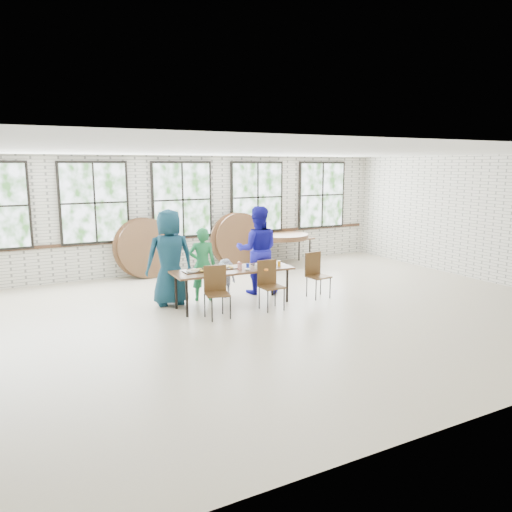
# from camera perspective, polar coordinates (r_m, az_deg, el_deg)

# --- Properties ---
(room) EXTENTS (12.00, 12.00, 12.00)m
(room) POSITION_cam_1_polar(r_m,az_deg,el_deg) (13.10, -8.43, 6.17)
(room) COLOR beige
(room) RESTS_ON ground
(dining_table) EXTENTS (2.43, 0.89, 0.74)m
(dining_table) POSITION_cam_1_polar(r_m,az_deg,el_deg) (9.86, -2.67, -1.79)
(dining_table) COLOR brown
(dining_table) RESTS_ON ground
(chair_near_left) EXTENTS (0.50, 0.49, 0.95)m
(chair_near_left) POSITION_cam_1_polar(r_m,az_deg,el_deg) (9.18, -4.58, -3.57)
(chair_near_left) COLOR #51361B
(chair_near_left) RESTS_ON ground
(chair_near_right) EXTENTS (0.42, 0.41, 0.95)m
(chair_near_right) POSITION_cam_1_polar(r_m,az_deg,el_deg) (9.67, 1.52, -2.81)
(chair_near_right) COLOR #51361B
(chair_near_right) RESTS_ON ground
(chair_spare) EXTENTS (0.46, 0.45, 0.95)m
(chair_spare) POSITION_cam_1_polar(r_m,az_deg,el_deg) (10.61, 6.83, -1.70)
(chair_spare) COLOR #51361B
(chair_spare) RESTS_ON ground
(adult_teal) EXTENTS (0.99, 0.68, 1.92)m
(adult_teal) POSITION_cam_1_polar(r_m,az_deg,el_deg) (10.01, -9.84, -0.17)
(adult_teal) COLOR #154252
(adult_teal) RESTS_ON ground
(adult_green) EXTENTS (0.64, 0.52, 1.52)m
(adult_green) POSITION_cam_1_polar(r_m,az_deg,el_deg) (10.28, -6.15, -0.94)
(adult_green) COLOR #228246
(adult_green) RESTS_ON ground
(toddler) EXTENTS (0.59, 0.43, 0.82)m
(toddler) POSITION_cam_1_polar(r_m,az_deg,el_deg) (10.55, -3.49, -2.53)
(toddler) COLOR #121A3A
(toddler) RESTS_ON ground
(adult_blue) EXTENTS (1.14, 1.04, 1.90)m
(adult_blue) POSITION_cam_1_polar(r_m,az_deg,el_deg) (10.78, 0.19, 0.69)
(adult_blue) COLOR #18169C
(adult_blue) RESTS_ON ground
(storage_table) EXTENTS (1.82, 0.81, 0.74)m
(storage_table) POSITION_cam_1_polar(r_m,az_deg,el_deg) (13.93, 2.90, 1.79)
(storage_table) COLOR brown
(storage_table) RESTS_ON ground
(tabletop_clutter) EXTENTS (1.96, 0.61, 0.11)m
(tabletop_clutter) POSITION_cam_1_polar(r_m,az_deg,el_deg) (9.85, -2.14, -1.35)
(tabletop_clutter) COLOR black
(tabletop_clutter) RESTS_ON dining_table
(round_tops_stacked) EXTENTS (1.50, 1.50, 0.13)m
(round_tops_stacked) POSITION_cam_1_polar(r_m,az_deg,el_deg) (13.91, 2.90, 2.27)
(round_tops_stacked) COLOR brown
(round_tops_stacked) RESTS_ON storage_table
(round_tops_leaning) EXTENTS (4.18, 0.45, 1.50)m
(round_tops_leaning) POSITION_cam_1_polar(r_m,az_deg,el_deg) (13.04, -7.07, 1.35)
(round_tops_leaning) COLOR brown
(round_tops_leaning) RESTS_ON ground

